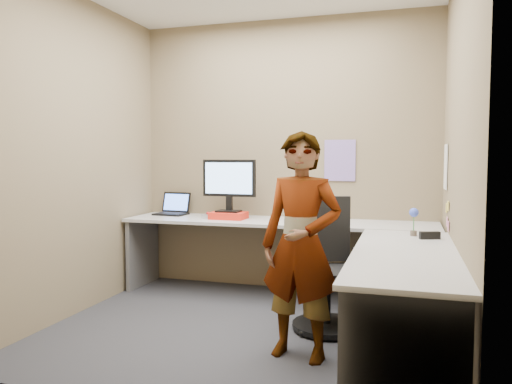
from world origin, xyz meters
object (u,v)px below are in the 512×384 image
(desk, at_px, (311,248))
(person, at_px, (301,246))
(office_chair, at_px, (326,276))
(monitor, at_px, (229,181))

(desk, bearing_deg, person, -84.09)
(desk, xyz_separation_m, office_chair, (0.15, -0.17, -0.18))
(monitor, height_order, person, person)
(desk, bearing_deg, monitor, 147.45)
(desk, height_order, monitor, monitor)
(monitor, relative_size, person, 0.36)
(desk, distance_m, office_chair, 0.29)
(monitor, bearing_deg, office_chair, -34.09)
(monitor, bearing_deg, person, -52.78)
(desk, relative_size, office_chair, 2.98)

